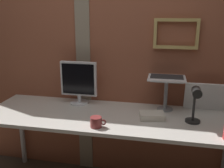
% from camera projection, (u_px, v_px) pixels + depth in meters
% --- Properties ---
extents(brick_wall_back, '(3.51, 0.16, 2.53)m').
position_uv_depth(brick_wall_back, '(108.00, 50.00, 2.51)').
color(brick_wall_back, '#9E563D').
rests_on(brick_wall_back, ground_plane).
extents(desk, '(2.19, 0.70, 0.77)m').
position_uv_depth(desk, '(110.00, 122.00, 2.26)').
color(desk, silver).
rests_on(desk, ground_plane).
extents(monitor, '(0.35, 0.18, 0.41)m').
position_uv_depth(monitor, '(79.00, 81.00, 2.46)').
color(monitor, white).
rests_on(monitor, desk).
extents(laptop_stand, '(0.28, 0.22, 0.29)m').
position_uv_depth(laptop_stand, '(166.00, 89.00, 2.31)').
color(laptop_stand, gray).
rests_on(laptop_stand, desk).
extents(laptop, '(0.32, 0.34, 0.23)m').
position_uv_depth(laptop, '(167.00, 70.00, 2.34)').
color(laptop, white).
rests_on(laptop, laptop_stand).
extents(whiteboard_panel, '(0.36, 0.10, 0.27)m').
position_uv_depth(whiteboard_panel, '(205.00, 97.00, 2.30)').
color(whiteboard_panel, white).
rests_on(whiteboard_panel, desk).
extents(desk_lamp, '(0.12, 0.20, 0.32)m').
position_uv_depth(desk_lamp, '(195.00, 102.00, 2.00)').
color(desk_lamp, black).
rests_on(desk_lamp, desk).
extents(coffee_mug, '(0.12, 0.09, 0.08)m').
position_uv_depth(coffee_mug, '(96.00, 122.00, 2.00)').
color(coffee_mug, maroon).
rests_on(coffee_mug, desk).
extents(paper_clutter_stack, '(0.22, 0.17, 0.05)m').
position_uv_depth(paper_clutter_stack, '(152.00, 116.00, 2.16)').
color(paper_clutter_stack, silver).
rests_on(paper_clutter_stack, desk).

